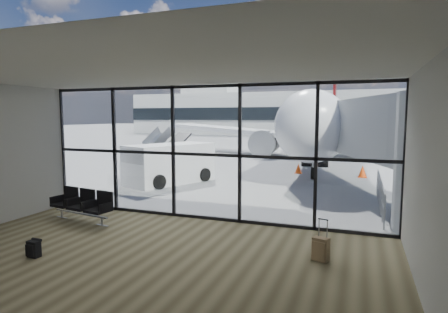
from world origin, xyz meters
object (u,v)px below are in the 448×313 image
Objects in this scene: seating_row at (84,203)px; suitcase at (321,249)px; airliner at (328,123)px; belt_loader at (173,149)px; service_van at (168,163)px; mobile_stairs at (153,153)px; backpack at (34,249)px.

seating_row is 7.84m from suitcase.
airliner is 14.10m from belt_loader.
airliner is at bearing 92.62° from service_van.
suitcase is 0.32× the size of mobile_stairs.
mobile_stairs is (-15.23, 17.80, 0.19)m from suitcase.
airliner is at bearing 26.13° from belt_loader.
backpack is at bearing -57.01° from service_van.
airliner is (-2.05, 26.24, 2.61)m from suitcase.
belt_loader is at bearing -153.13° from airliner.
suitcase is 0.03× the size of airliner.
airliner reaches higher than seating_row.
seating_row is 7.36m from service_van.
mobile_stairs reaches higher than seating_row.
backpack is (1.12, -3.10, -0.36)m from seating_row.
airliner is (5.73, 25.31, 2.33)m from seating_row.
service_van is 1.62× the size of mobile_stairs.
backpack is at bearing -73.38° from belt_loader.
seating_row is at bearing -73.47° from belt_loader.
mobile_stairs is (-7.45, 16.87, -0.09)m from seating_row.
service_van is 12.66m from belt_loader.
seating_row is 26.06m from airliner.
airliner is at bearing 86.33° from seating_row.
airliner is at bearing 83.61° from backpack.
suitcase is at bearing 20.89° from backpack.
suitcase is at bearing 2.26° from seating_row.
seating_row is 0.75× the size of mobile_stairs.
backpack is at bearing -56.04° from mobile_stairs.
seating_row reaches higher than backpack.
service_van is at bearing 154.75° from suitcase.
service_van is (-1.92, 10.41, 0.82)m from backpack.
suitcase is 26.45m from airliner.
service_van is 11.66m from mobile_stairs.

